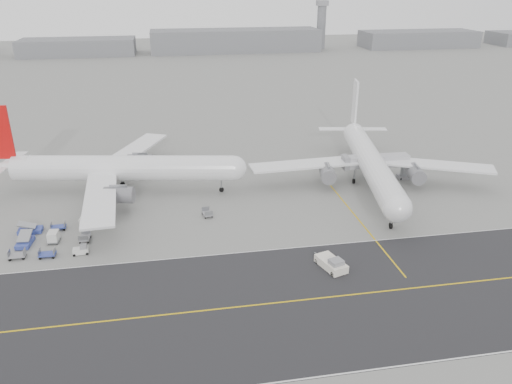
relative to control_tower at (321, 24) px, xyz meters
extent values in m
plane|color=gray|center=(-100.00, -265.00, -16.25)|extent=(700.00, 700.00, 0.00)
cube|color=#2C2C2F|center=(-95.00, -283.00, -16.24)|extent=(220.00, 32.00, 0.02)
cube|color=gold|center=(-95.00, -283.00, -16.22)|extent=(220.00, 0.30, 0.01)
cube|color=silver|center=(-95.00, -267.20, -16.22)|extent=(220.00, 0.25, 0.01)
cube|color=silver|center=(-95.00, -298.80, -16.22)|extent=(220.00, 0.25, 0.01)
cube|color=gold|center=(-70.00, -260.00, -16.23)|extent=(0.30, 40.00, 0.01)
cylinder|color=slate|center=(0.00, 0.00, -2.25)|extent=(6.00, 6.00, 28.00)
cube|color=gray|center=(0.00, 0.00, 13.25)|extent=(7.00, 7.00, 3.50)
cylinder|color=white|center=(-117.22, -235.37, -10.43)|extent=(49.81, 14.31, 5.68)
sphere|color=white|center=(-92.81, -239.72, -10.43)|extent=(5.57, 5.57, 5.57)
cone|color=white|center=(-142.82, -230.80, -10.00)|extent=(10.42, 6.74, 5.12)
cube|color=white|center=(-142.83, -225.73, -9.86)|extent=(4.27, 9.41, 0.25)
cube|color=white|center=(-121.04, -249.89, -11.14)|extent=(7.87, 27.56, 0.45)
cube|color=white|center=(-115.78, -220.42, -11.14)|extent=(16.64, 27.31, 0.45)
cylinder|color=slate|center=(-117.84, -245.70, -12.56)|extent=(6.57, 4.53, 3.52)
cylinder|color=slate|center=(-114.22, -225.46, -12.56)|extent=(6.57, 4.53, 3.52)
cylinder|color=black|center=(-95.79, -239.19, -15.72)|extent=(1.14, 0.68, 1.07)
cylinder|color=black|center=(-119.60, -238.40, -15.72)|extent=(1.14, 0.68, 1.07)
cylinder|color=black|center=(-118.41, -231.69, -15.72)|extent=(1.14, 0.68, 1.07)
cylinder|color=gray|center=(-95.79, -239.19, -14.23)|extent=(0.36, 0.36, 2.98)
cylinder|color=white|center=(-61.16, -242.00, -10.51)|extent=(14.68, 49.07, 5.60)
sphere|color=white|center=(-65.75, -266.01, -10.51)|extent=(5.49, 5.49, 5.49)
cone|color=white|center=(-56.35, -216.82, -10.09)|extent=(6.74, 10.32, 5.04)
cube|color=white|center=(-56.23, -216.24, -2.34)|extent=(1.50, 5.36, 11.92)
cube|color=white|center=(-61.01, -215.02, -9.95)|extent=(9.29, 4.31, 0.25)
cube|color=white|center=(-51.35, -216.87, -9.95)|extent=(9.29, 4.31, 0.25)
cube|color=white|center=(-75.43, -238.06, -11.21)|extent=(27.12, 7.44, 0.45)
cube|color=white|center=(-46.44, -243.60, -11.21)|extent=(26.85, 16.67, 0.45)
cylinder|color=slate|center=(-71.34, -241.27, -12.61)|extent=(4.53, 6.51, 3.47)
cylinder|color=slate|center=(-51.43, -245.07, -12.61)|extent=(4.53, 6.51, 3.47)
cylinder|color=black|center=(-65.19, -263.08, -15.65)|extent=(0.72, 1.29, 1.21)
cylinder|color=black|center=(-64.12, -239.61, -15.65)|extent=(0.72, 1.29, 1.21)
cylinder|color=black|center=(-57.52, -240.87, -15.65)|extent=(0.72, 1.29, 1.21)
cylinder|color=gray|center=(-65.19, -263.08, -14.18)|extent=(0.36, 0.36, 2.94)
cube|color=white|center=(-81.23, -274.93, -15.43)|extent=(4.58, 6.59, 1.35)
cube|color=gray|center=(-80.82, -276.21, -14.42)|extent=(2.61, 2.49, 0.87)
cylinder|color=gray|center=(-82.34, -271.43, -15.77)|extent=(0.91, 2.44, 0.15)
cylinder|color=black|center=(-81.72, -277.52, -15.82)|extent=(0.63, 0.95, 0.87)
cylinder|color=black|center=(-79.33, -276.75, -15.82)|extent=(0.63, 0.95, 0.87)
cylinder|color=black|center=(-83.13, -273.10, -15.82)|extent=(0.63, 0.95, 0.87)
cylinder|color=black|center=(-80.74, -272.34, -15.82)|extent=(0.63, 0.95, 0.87)
cylinder|color=gray|center=(-50.94, -238.44, -14.14)|extent=(1.69, 1.69, 4.22)
cube|color=gray|center=(-50.94, -238.44, -15.88)|extent=(2.83, 2.83, 0.74)
cube|color=#AFAFB4|center=(-58.33, -238.22, -11.40)|extent=(15.92, 3.44, 2.74)
cube|color=gray|center=(-65.92, -237.98, -11.40)|extent=(1.37, 3.41, 3.17)
cylinder|color=black|center=(-49.75, -237.32, -15.94)|extent=(0.34, 0.64, 0.63)
imported|color=black|center=(-80.72, -274.96, -15.29)|extent=(0.78, 0.58, 1.94)
camera|label=1|loc=(-106.40, -344.06, 28.99)|focal=35.00mm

